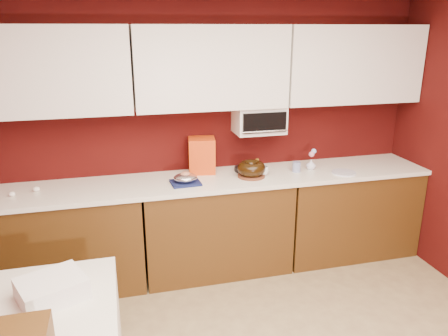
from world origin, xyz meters
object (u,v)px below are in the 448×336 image
blue_jar (297,167)px  flower_vase (311,164)px  newspaper_stack (52,289)px  coffee_mug (262,170)px  pandoro_box (202,155)px  bundt_cake (251,168)px  foil_ham_nest (185,178)px  toaster_oven (259,119)px

blue_jar → flower_vase: 0.16m
newspaper_stack → coffee_mug: bearing=37.7°
pandoro_box → newspaper_stack: 1.93m
bundt_cake → pandoro_box: pandoro_box is taller
foil_ham_nest → coffee_mug: 0.71m
foil_ham_nest → blue_jar: bearing=3.9°
bundt_cake → coffee_mug: size_ratio=2.32×
coffee_mug → newspaper_stack: size_ratio=0.32×
flower_vase → newspaper_stack: bearing=-148.2°
flower_vase → newspaper_stack: size_ratio=0.32×
pandoro_box → coffee_mug: size_ratio=2.97×
coffee_mug → foil_ham_nest: bearing=-176.7°
coffee_mug → blue_jar: size_ratio=1.18×
coffee_mug → newspaper_stack: coffee_mug is taller
bundt_cake → coffee_mug: bundt_cake is taller
bundt_cake → foil_ham_nest: size_ratio=1.24×
foil_ham_nest → pandoro_box: 0.36m
toaster_oven → flower_vase: size_ratio=4.19×
pandoro_box → newspaper_stack: (-1.16, -1.52, -0.25)m
toaster_oven → flower_vase: 0.65m
toaster_oven → foil_ham_nest: toaster_oven is taller
bundt_cake → foil_ham_nest: (-0.60, -0.03, -0.03)m
flower_vase → newspaper_stack: flower_vase is taller
bundt_cake → blue_jar: (0.45, 0.04, -0.03)m
bundt_cake → flower_vase: 0.62m
bundt_cake → flower_vase: (0.61, 0.07, -0.03)m
pandoro_box → blue_jar: 0.88m
pandoro_box → newspaper_stack: bearing=-118.4°
toaster_oven → flower_vase: bearing=-16.9°
blue_jar → bundt_cake: bearing=-175.2°
coffee_mug → flower_vase: coffee_mug is taller
coffee_mug → newspaper_stack: (-1.66, -1.28, -0.14)m
coffee_mug → newspaper_stack: bearing=-142.3°
bundt_cake → pandoro_box: size_ratio=0.78×
coffee_mug → newspaper_stack: 2.11m
coffee_mug → blue_jar: 0.35m
foil_ham_nest → flower_vase: size_ratio=1.89×
blue_jar → newspaper_stack: bearing=-146.8°
bundt_cake → foil_ham_nest: 0.60m
toaster_oven → bundt_cake: 0.47m
pandoro_box → coffee_mug: (0.50, -0.24, -0.11)m
pandoro_box → blue_jar: pandoro_box is taller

